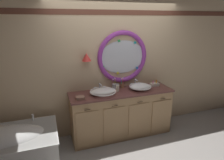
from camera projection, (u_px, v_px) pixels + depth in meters
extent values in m
plane|color=gray|center=(125.00, 141.00, 3.68)|extent=(14.00, 14.00, 0.00)
cube|color=#D6B78E|center=(115.00, 67.00, 3.82)|extent=(6.40, 0.08, 2.60)
cube|color=brown|center=(116.00, 12.00, 3.48)|extent=(6.27, 0.01, 0.09)
ellipsoid|color=silver|center=(123.00, 57.00, 3.75)|extent=(0.92, 0.02, 0.64)
torus|color=purple|center=(123.00, 57.00, 3.75)|extent=(1.01, 0.09, 1.01)
cube|color=#2866B7|center=(144.00, 55.00, 3.88)|extent=(0.05, 0.01, 0.05)
cube|color=teal|center=(135.00, 43.00, 3.74)|extent=(0.05, 0.01, 0.05)
cube|color=green|center=(119.00, 41.00, 3.62)|extent=(0.05, 0.01, 0.05)
cube|color=purple|center=(101.00, 53.00, 3.57)|extent=(0.04, 0.01, 0.04)
cube|color=green|center=(103.00, 67.00, 3.66)|extent=(0.05, 0.01, 0.05)
cube|color=yellow|center=(118.00, 73.00, 3.80)|extent=(0.05, 0.01, 0.05)
cube|color=#2866B7|center=(137.00, 68.00, 3.91)|extent=(0.05, 0.01, 0.05)
cylinder|color=#4C3823|center=(86.00, 55.00, 3.48)|extent=(0.02, 0.09, 0.02)
cone|color=red|center=(86.00, 57.00, 3.44)|extent=(0.17, 0.17, 0.14)
cube|color=tan|center=(121.00, 114.00, 3.80)|extent=(1.92, 0.54, 0.88)
cube|color=brown|center=(122.00, 92.00, 3.67)|extent=(1.96, 0.58, 0.03)
cube|color=brown|center=(117.00, 91.00, 3.93)|extent=(1.92, 0.02, 0.11)
cube|color=tan|center=(88.00, 130.00, 3.34)|extent=(0.40, 0.02, 0.67)
cylinder|color=#422D1E|center=(87.00, 110.00, 3.21)|extent=(0.10, 0.01, 0.01)
cube|color=tan|center=(114.00, 125.00, 3.49)|extent=(0.40, 0.02, 0.67)
cylinder|color=#422D1E|center=(115.00, 106.00, 3.36)|extent=(0.10, 0.01, 0.01)
cube|color=tan|center=(139.00, 121.00, 3.64)|extent=(0.40, 0.02, 0.67)
cylinder|color=#422D1E|center=(140.00, 102.00, 3.51)|extent=(0.10, 0.01, 0.01)
cube|color=tan|center=(161.00, 117.00, 3.79)|extent=(0.40, 0.02, 0.67)
cylinder|color=#422D1E|center=(163.00, 99.00, 3.66)|extent=(0.10, 0.01, 0.01)
cube|color=white|center=(4.00, 152.00, 2.95)|extent=(1.58, 0.89, 0.54)
ellipsoid|color=white|center=(1.00, 140.00, 2.89)|extent=(1.30, 0.69, 0.28)
cube|color=white|center=(1.00, 138.00, 2.87)|extent=(1.61, 0.92, 0.02)
cylinder|color=silver|center=(33.00, 117.00, 3.34)|extent=(0.04, 0.04, 0.11)
cylinder|color=silver|center=(1.00, 140.00, 2.89)|extent=(0.04, 0.04, 0.01)
ellipsoid|color=white|center=(103.00, 91.00, 3.51)|extent=(0.46, 0.30, 0.11)
torus|color=white|center=(103.00, 91.00, 3.50)|extent=(0.48, 0.48, 0.02)
cylinder|color=silver|center=(103.00, 91.00, 3.50)|extent=(0.03, 0.03, 0.01)
ellipsoid|color=white|center=(140.00, 87.00, 3.73)|extent=(0.40, 0.30, 0.12)
torus|color=white|center=(140.00, 86.00, 3.73)|extent=(0.42, 0.42, 0.02)
cylinder|color=silver|center=(140.00, 86.00, 3.73)|extent=(0.03, 0.03, 0.01)
cylinder|color=silver|center=(100.00, 90.00, 3.72)|extent=(0.05, 0.05, 0.02)
cylinder|color=silver|center=(100.00, 86.00, 3.70)|extent=(0.02, 0.02, 0.11)
sphere|color=silver|center=(100.00, 84.00, 3.69)|extent=(0.03, 0.03, 0.03)
cylinder|color=silver|center=(100.00, 85.00, 3.63)|extent=(0.02, 0.13, 0.02)
cylinder|color=silver|center=(95.00, 89.00, 3.69)|extent=(0.04, 0.04, 0.06)
cylinder|color=silver|center=(104.00, 88.00, 3.75)|extent=(0.04, 0.04, 0.06)
cube|color=silver|center=(95.00, 87.00, 3.68)|extent=(0.05, 0.01, 0.01)
cube|color=silver|center=(104.00, 86.00, 3.74)|extent=(0.05, 0.01, 0.01)
cylinder|color=silver|center=(135.00, 85.00, 3.95)|extent=(0.05, 0.05, 0.02)
cylinder|color=silver|center=(135.00, 82.00, 3.93)|extent=(0.02, 0.02, 0.12)
sphere|color=silver|center=(135.00, 79.00, 3.92)|extent=(0.03, 0.03, 0.03)
cylinder|color=silver|center=(136.00, 80.00, 3.87)|extent=(0.02, 0.10, 0.02)
cylinder|color=silver|center=(131.00, 85.00, 3.92)|extent=(0.04, 0.04, 0.06)
cylinder|color=silver|center=(139.00, 84.00, 3.98)|extent=(0.04, 0.04, 0.06)
cube|color=silver|center=(131.00, 83.00, 3.91)|extent=(0.05, 0.01, 0.01)
cube|color=silver|center=(139.00, 82.00, 3.97)|extent=(0.05, 0.01, 0.01)
cylinder|color=silver|center=(114.00, 86.00, 3.79)|extent=(0.08, 0.08, 0.09)
torus|color=silver|center=(114.00, 84.00, 3.77)|extent=(0.09, 0.09, 0.01)
cylinder|color=yellow|center=(115.00, 83.00, 3.78)|extent=(0.03, 0.02, 0.19)
cube|color=white|center=(115.00, 78.00, 3.75)|extent=(0.02, 0.02, 0.02)
cylinder|color=pink|center=(113.00, 84.00, 3.77)|extent=(0.04, 0.01, 0.17)
cube|color=white|center=(113.00, 79.00, 3.74)|extent=(0.02, 0.02, 0.02)
cylinder|color=#996647|center=(122.00, 86.00, 3.85)|extent=(0.07, 0.07, 0.08)
torus|color=#996647|center=(122.00, 84.00, 3.84)|extent=(0.08, 0.08, 0.01)
cylinder|color=#E0383D|center=(123.00, 83.00, 3.83)|extent=(0.02, 0.04, 0.18)
cube|color=white|center=(123.00, 78.00, 3.81)|extent=(0.02, 0.02, 0.03)
cylinder|color=#19ADB2|center=(122.00, 83.00, 3.82)|extent=(0.01, 0.03, 0.17)
cube|color=white|center=(122.00, 79.00, 3.80)|extent=(0.02, 0.02, 0.02)
cylinder|color=#EFE5C6|center=(118.00, 88.00, 3.65)|extent=(0.06, 0.06, 0.12)
cylinder|color=silver|center=(118.00, 84.00, 3.63)|extent=(0.04, 0.04, 0.02)
cylinder|color=silver|center=(118.00, 84.00, 3.61)|extent=(0.01, 0.04, 0.01)
cube|color=#936B56|center=(80.00, 98.00, 3.30)|extent=(0.15, 0.14, 0.02)
cube|color=#936B56|center=(80.00, 97.00, 3.29)|extent=(0.14, 0.13, 0.02)
cube|color=beige|center=(155.00, 85.00, 3.95)|extent=(0.17, 0.11, 0.06)
cylinder|color=pink|center=(153.00, 82.00, 3.92)|extent=(0.02, 0.02, 0.06)
cylinder|color=orange|center=(156.00, 81.00, 3.95)|extent=(0.02, 0.02, 0.07)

